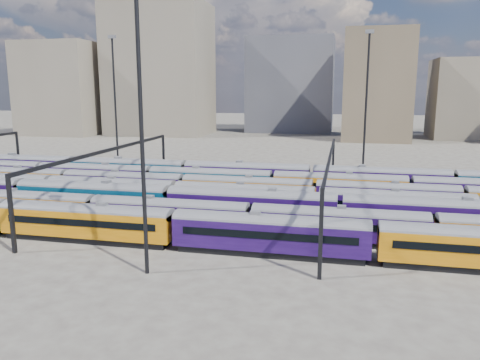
% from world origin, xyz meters
% --- Properties ---
extents(ground, '(500.00, 500.00, 0.00)m').
position_xyz_m(ground, '(0.00, 0.00, 0.00)').
color(ground, '#46413B').
rests_on(ground, ground).
extents(rake_0, '(118.11, 2.88, 4.84)m').
position_xyz_m(rake_0, '(-5.02, -15.00, 2.54)').
color(rake_0, black).
rests_on(rake_0, ground).
extents(rake_1, '(112.17, 2.74, 4.59)m').
position_xyz_m(rake_1, '(1.95, -10.00, 2.41)').
color(rake_1, black).
rests_on(rake_1, ground).
extents(rake_2, '(145.30, 3.04, 5.11)m').
position_xyz_m(rake_2, '(1.04, -5.00, 2.68)').
color(rake_2, black).
rests_on(rake_2, ground).
extents(rake_3, '(113.05, 2.76, 4.63)m').
position_xyz_m(rake_3, '(8.55, 0.00, 2.43)').
color(rake_3, black).
rests_on(rake_3, ground).
extents(rake_4, '(94.16, 2.76, 4.63)m').
position_xyz_m(rake_4, '(-1.54, 5.00, 2.43)').
color(rake_4, black).
rests_on(rake_4, ground).
extents(rake_5, '(136.63, 2.86, 4.80)m').
position_xyz_m(rake_5, '(11.20, 10.00, 2.52)').
color(rake_5, black).
rests_on(rake_5, ground).
extents(rake_6, '(146.06, 3.05, 5.14)m').
position_xyz_m(rake_6, '(-3.66, 15.00, 2.70)').
color(rake_6, black).
rests_on(rake_6, ground).
extents(gantry_1, '(0.35, 40.35, 8.03)m').
position_xyz_m(gantry_1, '(-20.00, 0.00, 6.79)').
color(gantry_1, black).
rests_on(gantry_1, ground).
extents(gantry_2, '(0.35, 40.35, 8.03)m').
position_xyz_m(gantry_2, '(10.00, 0.00, 6.79)').
color(gantry_2, black).
rests_on(gantry_2, ground).
extents(mast_1, '(1.40, 0.50, 25.60)m').
position_xyz_m(mast_1, '(-30.00, 22.00, 13.97)').
color(mast_1, black).
rests_on(mast_1, ground).
extents(mast_2, '(1.40, 0.50, 25.60)m').
position_xyz_m(mast_2, '(-5.00, -22.00, 13.97)').
color(mast_2, black).
rests_on(mast_2, ground).
extents(mast_3, '(1.40, 0.50, 25.60)m').
position_xyz_m(mast_3, '(15.00, 24.00, 13.97)').
color(mast_3, black).
rests_on(mast_3, ground).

